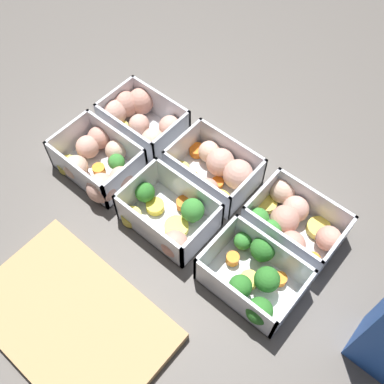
{
  "coord_description": "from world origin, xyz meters",
  "views": [
    {
      "loc": [
        -0.26,
        0.31,
        0.64
      ],
      "look_at": [
        0.0,
        0.0,
        0.02
      ],
      "focal_mm": 42.0,
      "sensor_mm": 36.0,
      "label": 1
    }
  ],
  "objects_px": {
    "container_far_left": "(255,276)",
    "container_far_right": "(99,163)",
    "container_near_left": "(291,221)",
    "container_near_center": "(217,170)",
    "container_far_center": "(170,217)",
    "container_near_right": "(138,117)"
  },
  "relations": [
    {
      "from": "container_far_center",
      "to": "container_far_right",
      "type": "distance_m",
      "value": 0.16
    },
    {
      "from": "container_far_left",
      "to": "container_far_right",
      "type": "xyz_separation_m",
      "value": [
        0.32,
        0.0,
        -0.0
      ]
    },
    {
      "from": "container_far_right",
      "to": "container_far_center",
      "type": "bearing_deg",
      "value": -179.92
    },
    {
      "from": "container_near_center",
      "to": "container_far_right",
      "type": "bearing_deg",
      "value": 36.3
    },
    {
      "from": "container_near_left",
      "to": "container_far_center",
      "type": "xyz_separation_m",
      "value": [
        0.15,
        0.12,
        -0.0
      ]
    },
    {
      "from": "container_near_center",
      "to": "container_far_left",
      "type": "relative_size",
      "value": 1.02
    },
    {
      "from": "container_near_left",
      "to": "container_near_right",
      "type": "distance_m",
      "value": 0.34
    },
    {
      "from": "container_near_left",
      "to": "container_far_right",
      "type": "distance_m",
      "value": 0.33
    },
    {
      "from": "container_far_right",
      "to": "container_near_left",
      "type": "bearing_deg",
      "value": -159.48
    },
    {
      "from": "container_near_right",
      "to": "container_far_center",
      "type": "bearing_deg",
      "value": 147.21
    },
    {
      "from": "container_near_center",
      "to": "container_far_right",
      "type": "xyz_separation_m",
      "value": [
        0.16,
        0.12,
        0.0
      ]
    },
    {
      "from": "container_far_center",
      "to": "container_far_right",
      "type": "xyz_separation_m",
      "value": [
        0.16,
        0.0,
        0.0
      ]
    },
    {
      "from": "container_near_center",
      "to": "container_far_right",
      "type": "relative_size",
      "value": 0.95
    },
    {
      "from": "container_far_right",
      "to": "container_near_right",
      "type": "bearing_deg",
      "value": -79.18
    },
    {
      "from": "container_near_right",
      "to": "container_far_right",
      "type": "bearing_deg",
      "value": 100.82
    },
    {
      "from": "container_near_left",
      "to": "container_near_center",
      "type": "xyz_separation_m",
      "value": [
        0.15,
        -0.0,
        -0.0
      ]
    },
    {
      "from": "container_near_left",
      "to": "container_near_center",
      "type": "bearing_deg",
      "value": -0.94
    },
    {
      "from": "container_near_right",
      "to": "container_far_left",
      "type": "height_order",
      "value": "same"
    },
    {
      "from": "container_far_left",
      "to": "container_far_right",
      "type": "height_order",
      "value": "same"
    },
    {
      "from": "container_far_center",
      "to": "container_far_right",
      "type": "bearing_deg",
      "value": 0.08
    },
    {
      "from": "container_far_right",
      "to": "container_far_left",
      "type": "bearing_deg",
      "value": -179.21
    },
    {
      "from": "container_near_left",
      "to": "container_far_center",
      "type": "height_order",
      "value": "same"
    }
  ]
}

